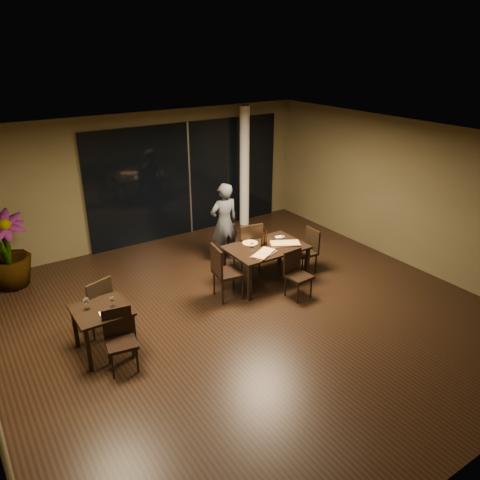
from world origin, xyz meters
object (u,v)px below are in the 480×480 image
side_table (102,316)px  bottle_c (265,236)px  chair_side_far (97,303)px  potted_plant (6,251)px  chair_main_right (308,248)px  diner (224,223)px  main_table (266,250)px  chair_main_left (223,270)px  chair_main_near (296,271)px  chair_main_far (249,244)px  bottle_a (262,239)px  bottle_b (266,238)px  chair_side_near (120,336)px

side_table → bottle_c: size_ratio=2.33×
chair_side_far → potted_plant: bearing=-89.0°
chair_main_right → diner: bearing=-136.9°
main_table → chair_main_left: size_ratio=1.42×
chair_main_near → chair_main_far: bearing=92.7°
chair_main_near → diner: 2.08m
potted_plant → bottle_a: bearing=-30.9°
bottle_b → chair_main_far: bearing=94.4°
chair_main_left → potted_plant: potted_plant is taller
bottle_a → bottle_c: (0.09, 0.04, 0.03)m
bottle_c → chair_main_near: bearing=-83.3°
side_table → chair_main_near: bearing=-4.1°
side_table → chair_main_right: 4.40m
main_table → chair_main_right: (0.98, -0.11, -0.16)m
chair_main_right → potted_plant: bearing=-113.7°
chair_main_near → diner: (-0.31, 2.02, 0.37)m
chair_side_far → bottle_b: bearing=161.0°
chair_main_left → chair_side_far: bearing=94.1°
side_table → chair_main_left: (2.36, 0.39, -0.03)m
main_table → chair_side_far: (-3.32, 0.04, -0.12)m
potted_plant → bottle_c: size_ratio=4.38×
chair_main_right → chair_side_near: size_ratio=1.00×
side_table → chair_main_right: chair_main_right is taller
chair_side_near → potted_plant: 3.64m
side_table → chair_main_far: bearing=17.5°
chair_main_far → chair_main_right: 1.21m
side_table → bottle_c: 3.50m
side_table → bottle_c: (3.44, 0.59, 0.30)m
main_table → chair_side_near: bearing=-163.8°
chair_side_far → bottle_c: bottle_c is taller
chair_main_far → diner: size_ratio=0.61×
chair_main_left → bottle_b: 1.12m
chair_main_left → bottle_c: size_ratio=3.07×
bottle_b → diner: bearing=98.8°
chair_side_far → bottle_a: (3.26, 0.01, 0.34)m
side_table → potted_plant: bearing=105.3°
chair_main_left → chair_side_near: (-2.26, -0.85, -0.08)m
chair_main_near → chair_side_far: chair_side_far is taller
chair_main_far → chair_side_far: bearing=19.1°
bottle_a → chair_main_near: bearing=-76.5°
side_table → bottle_b: 3.47m
main_table → chair_side_near: (-3.30, -0.96, -0.17)m
chair_side_near → chair_main_near: bearing=13.2°
diner → chair_main_far: bearing=105.2°
side_table → bottle_a: (3.34, 0.55, 0.27)m
side_table → chair_side_near: chair_side_near is taller
bottle_c → diner: bearing=100.0°
chair_main_near → bottle_c: size_ratio=2.59×
main_table → chair_main_near: size_ratio=1.69×
main_table → side_table: same height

